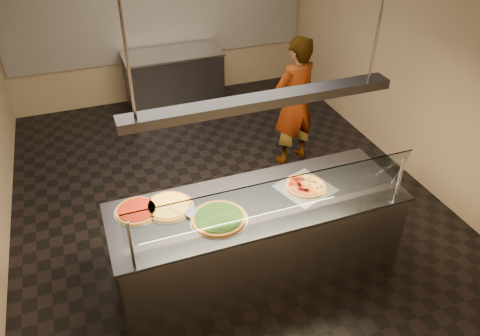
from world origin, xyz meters
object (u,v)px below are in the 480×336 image
object	(u,v)px
pizza_spatula	(182,211)
serving_counter	(257,238)
perforated_tray	(305,187)
half_pizza_pepperoni	(297,187)
pizza_cheese	(169,206)
half_pizza_sausage	(314,184)
worker	(294,102)
heat_lamp_housing	(261,101)
sneeze_guard	(275,197)
pizza_tomato	(137,210)
pizza_spinach	(219,218)
prep_table	(174,80)

from	to	relation	value
pizza_spatula	serving_counter	bearing A→B (deg)	-6.16
serving_counter	pizza_spatula	world-z (taller)	pizza_spatula
perforated_tray	half_pizza_pepperoni	size ratio (longest dim) A/B	1.39
serving_counter	half_pizza_pepperoni	distance (m)	0.64
pizza_cheese	half_pizza_sausage	bearing A→B (deg)	-7.00
worker	half_pizza_pepperoni	bearing A→B (deg)	50.08
half_pizza_sausage	heat_lamp_housing	size ratio (longest dim) A/B	0.18
sneeze_guard	pizza_tomato	xyz separation A→B (m)	(-1.08, 0.58, -0.28)
half_pizza_pepperoni	sneeze_guard	bearing A→B (deg)	-137.05
pizza_spinach	pizza_cheese	xyz separation A→B (m)	(-0.37, 0.32, -0.00)
half_pizza_pepperoni	heat_lamp_housing	distance (m)	1.06
half_pizza_sausage	pizza_cheese	size ratio (longest dim) A/B	0.92
sneeze_guard	pizza_spatula	size ratio (longest dim) A/B	9.95
perforated_tray	worker	distance (m)	1.93
pizza_spinach	pizza_tomato	bearing A→B (deg)	151.41
pizza_cheese	prep_table	xyz separation A→B (m)	(0.94, 3.79, -0.48)
pizza_cheese	worker	distance (m)	2.60
half_pizza_sausage	serving_counter	bearing A→B (deg)	-176.84
perforated_tray	pizza_cheese	bearing A→B (deg)	172.47
pizza_spinach	worker	xyz separation A→B (m)	(1.67, 1.92, -0.07)
serving_counter	worker	size ratio (longest dim) A/B	1.57
pizza_cheese	heat_lamp_housing	size ratio (longest dim) A/B	0.20
prep_table	heat_lamp_housing	size ratio (longest dim) A/B	0.68
pizza_tomato	pizza_spatula	world-z (taller)	pizza_spatula
serving_counter	half_pizza_pepperoni	xyz separation A→B (m)	(0.40, 0.03, 0.50)
sneeze_guard	pizza_spatula	bearing A→B (deg)	149.27
serving_counter	pizza_spinach	xyz separation A→B (m)	(-0.43, -0.12, 0.48)
pizza_spinach	heat_lamp_housing	size ratio (longest dim) A/B	0.23
half_pizza_pepperoni	pizza_tomato	bearing A→B (deg)	172.03
pizza_cheese	perforated_tray	bearing A→B (deg)	-7.53
heat_lamp_housing	half_pizza_pepperoni	bearing A→B (deg)	4.56
worker	half_pizza_sausage	bearing A→B (deg)	55.09
pizza_spinach	pizza_cheese	world-z (taller)	pizza_spinach
half_pizza_sausage	prep_table	xyz separation A→B (m)	(-0.44, 3.96, -0.49)
serving_counter	half_pizza_sausage	world-z (taller)	half_pizza_sausage
perforated_tray	pizza_tomato	distance (m)	1.58
half_pizza_sausage	pizza_cheese	xyz separation A→B (m)	(-1.38, 0.17, -0.01)
half_pizza_pepperoni	pizza_tomato	distance (m)	1.49
pizza_spinach	prep_table	bearing A→B (deg)	82.11
pizza_tomato	worker	distance (m)	2.80
serving_counter	half_pizza_pepperoni	world-z (taller)	half_pizza_pepperoni
half_pizza_pepperoni	pizza_tomato	xyz separation A→B (m)	(-1.48, 0.21, -0.02)
pizza_tomato	pizza_spatula	xyz separation A→B (m)	(0.37, -0.16, 0.01)
half_pizza_pepperoni	heat_lamp_housing	bearing A→B (deg)	-175.44
perforated_tray	prep_table	distance (m)	4.00
half_pizza_sausage	worker	xyz separation A→B (m)	(0.66, 1.77, -0.08)
worker	pizza_cheese	bearing A→B (deg)	23.61
serving_counter	pizza_tomato	xyz separation A→B (m)	(-1.08, 0.24, 0.48)
pizza_spinach	heat_lamp_housing	xyz separation A→B (m)	(0.43, 0.12, 1.00)
pizza_spinach	prep_table	size ratio (longest dim) A/B	0.33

